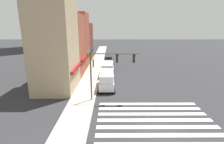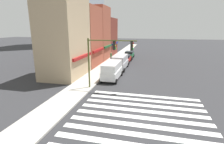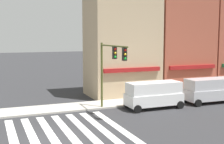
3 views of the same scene
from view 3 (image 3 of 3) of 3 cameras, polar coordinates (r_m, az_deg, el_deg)
ground_plane at (r=20.34m, az=-10.73°, el=-11.81°), size 200.00×200.00×0.00m
sidewalk_left at (r=27.45m, az=-13.81°, el=-6.83°), size 120.00×3.00×0.15m
crosswalk_stripes at (r=20.34m, az=-10.73°, el=-11.80°), size 9.93×10.80×0.01m
storefront_row at (r=38.32m, az=15.52°, el=5.02°), size 28.40×5.30×12.28m
traffic_signal at (r=25.16m, az=-0.30°, el=1.77°), size 0.32×5.45×5.79m
van_white at (r=27.71m, az=7.66°, el=-4.00°), size 5.00×2.22×2.34m
van_silver at (r=31.14m, az=17.49°, el=-3.06°), size 5.04×2.22×2.34m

